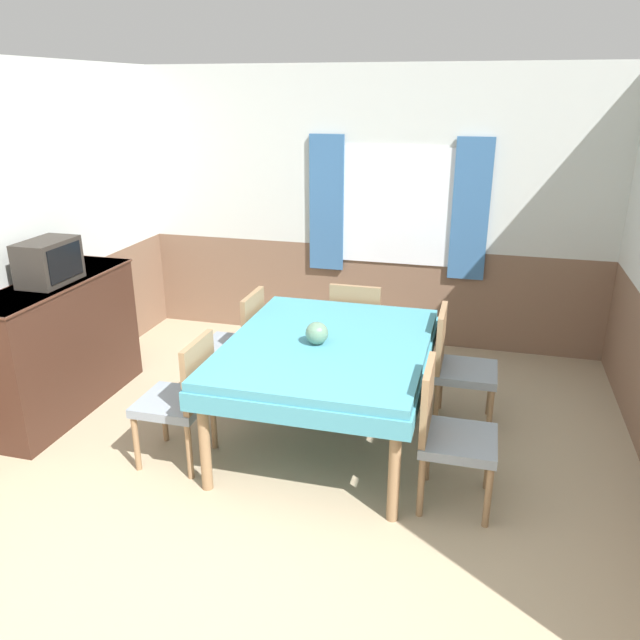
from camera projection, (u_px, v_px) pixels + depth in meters
ground_plane at (219, 616)px, 2.99m from camera, size 16.00×16.00×0.00m
wall_back at (371, 210)px, 5.91m from camera, size 4.87×0.09×2.60m
wall_left at (33, 239)px, 4.76m from camera, size 0.05×4.10×2.60m
dining_table at (328, 355)px, 4.27m from camera, size 1.37×1.71×0.77m
chair_left_near at (182, 396)px, 4.10m from camera, size 0.44×0.44×0.89m
chair_left_far at (239, 341)px, 4.99m from camera, size 0.44×0.44×0.89m
chair_right_far at (457, 364)px, 4.58m from camera, size 0.44×0.44×0.89m
chair_head_window at (357, 328)px, 5.27m from camera, size 0.44×0.44×0.89m
chair_right_near at (448, 431)px, 3.68m from camera, size 0.44×0.44×0.89m
sideboard at (61, 346)px, 4.79m from camera, size 0.46×1.49×1.04m
tv at (49, 262)px, 4.53m from camera, size 0.29×0.45×0.32m
vase at (317, 333)px, 4.17m from camera, size 0.15×0.15×0.15m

